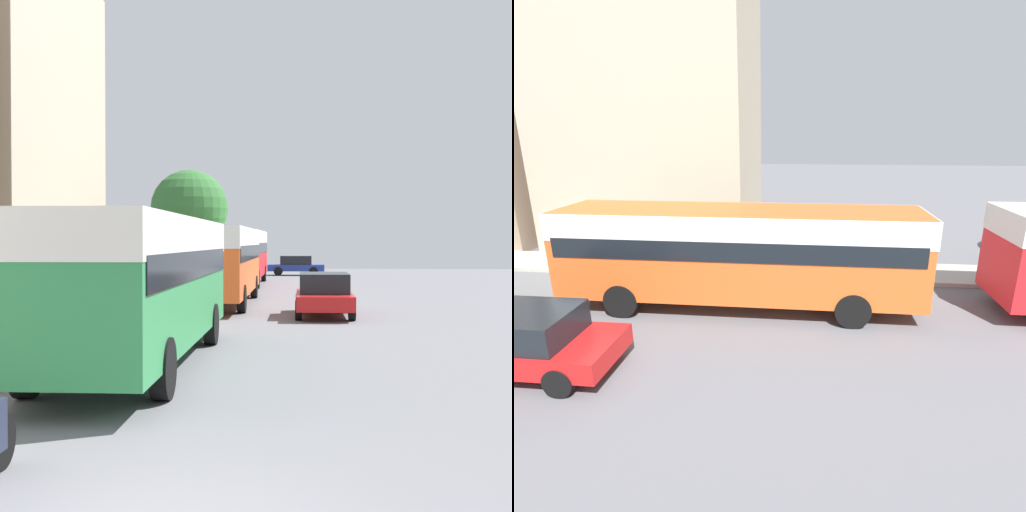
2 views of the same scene
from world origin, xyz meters
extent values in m
cube|color=#2D8447|center=(-1.85, 8.40, 1.75)|extent=(2.40, 9.81, 2.49)
cube|color=silver|center=(-1.85, 8.40, 2.62)|extent=(2.43, 9.86, 0.75)
cube|color=black|center=(-1.85, 8.40, 2.06)|extent=(2.45, 9.42, 0.55)
cylinder|color=black|center=(-2.96, 11.45, 0.50)|extent=(0.28, 1.00, 1.00)
cylinder|color=black|center=(-0.74, 11.45, 0.50)|extent=(0.28, 1.00, 1.00)
cylinder|color=black|center=(-2.96, 5.36, 0.50)|extent=(0.28, 1.00, 1.00)
cylinder|color=black|center=(-0.74, 5.36, 0.50)|extent=(0.28, 1.00, 1.00)
cube|color=#EA5B23|center=(-1.75, 22.46, 1.77)|extent=(2.43, 10.71, 2.54)
cube|color=white|center=(-1.75, 22.46, 2.66)|extent=(2.46, 10.76, 0.76)
cube|color=black|center=(-1.75, 22.46, 2.09)|extent=(2.48, 10.28, 0.56)
cylinder|color=black|center=(-2.87, 25.78, 0.50)|extent=(0.28, 1.00, 1.00)
cylinder|color=black|center=(-0.63, 25.78, 0.50)|extent=(0.28, 1.00, 1.00)
cylinder|color=black|center=(-2.87, 19.14, 0.50)|extent=(0.28, 1.00, 1.00)
cylinder|color=black|center=(-0.63, 19.14, 0.50)|extent=(0.28, 1.00, 1.00)
cube|color=red|center=(-2.04, 35.58, 1.82)|extent=(2.47, 11.21, 2.64)
cube|color=white|center=(-2.04, 35.58, 2.75)|extent=(2.50, 11.27, 0.79)
cube|color=black|center=(-2.04, 35.58, 2.15)|extent=(2.52, 10.76, 0.58)
cylinder|color=black|center=(-3.18, 39.05, 0.50)|extent=(0.28, 1.00, 1.00)
cylinder|color=black|center=(-0.90, 39.05, 0.50)|extent=(0.28, 1.00, 1.00)
cylinder|color=black|center=(-3.18, 32.10, 0.50)|extent=(0.28, 1.00, 1.00)
cylinder|color=black|center=(-0.90, 32.10, 0.50)|extent=(0.28, 1.00, 1.00)
cylinder|color=black|center=(-1.86, 1.83, 0.32)|extent=(0.10, 0.64, 0.64)
cube|color=navy|center=(1.07, 47.28, 0.56)|extent=(4.18, 1.78, 0.47)
cube|color=black|center=(1.07, 47.28, 1.12)|extent=(2.30, 1.57, 0.65)
cylinder|color=black|center=(2.37, 48.10, 0.32)|extent=(0.64, 0.22, 0.64)
cylinder|color=black|center=(2.37, 46.46, 0.32)|extent=(0.64, 0.22, 0.64)
cylinder|color=black|center=(-0.22, 48.10, 0.32)|extent=(0.64, 0.22, 0.64)
cylinder|color=black|center=(-0.22, 46.46, 0.32)|extent=(0.64, 0.22, 0.64)
cube|color=red|center=(2.22, 18.26, 0.56)|extent=(1.84, 4.18, 0.48)
cube|color=black|center=(2.22, 18.26, 1.13)|extent=(1.62, 2.30, 0.65)
cylinder|color=black|center=(1.37, 19.55, 0.32)|extent=(0.22, 0.64, 0.64)
cylinder|color=black|center=(3.06, 19.55, 0.32)|extent=(0.22, 0.64, 0.64)
cylinder|color=black|center=(1.37, 16.96, 0.32)|extent=(0.22, 0.64, 0.64)
cylinder|color=black|center=(3.06, 16.96, 0.32)|extent=(0.22, 0.64, 0.64)
cylinder|color=#232838|center=(-4.43, 8.67, 0.55)|extent=(0.31, 0.31, 0.80)
cylinder|color=gray|center=(-4.43, 8.67, 1.28)|extent=(0.39, 0.39, 0.66)
sphere|color=tan|center=(-4.43, 8.67, 1.72)|extent=(0.22, 0.22, 0.22)
cylinder|color=brown|center=(-5.21, 36.51, 1.44)|extent=(0.36, 0.36, 2.59)
sphere|color=#2D662D|center=(-5.21, 36.51, 4.48)|extent=(4.64, 4.64, 4.64)
camera|label=1|loc=(1.44, -5.76, 2.52)|focal=50.00mm
camera|label=2|loc=(9.57, 24.55, 5.18)|focal=28.00mm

